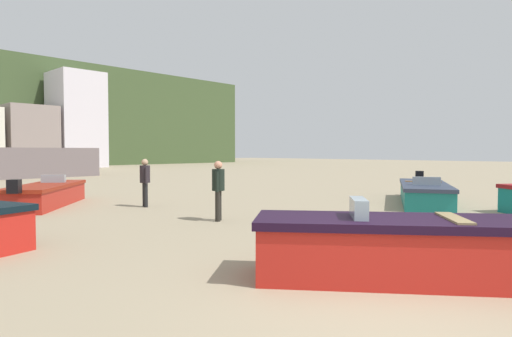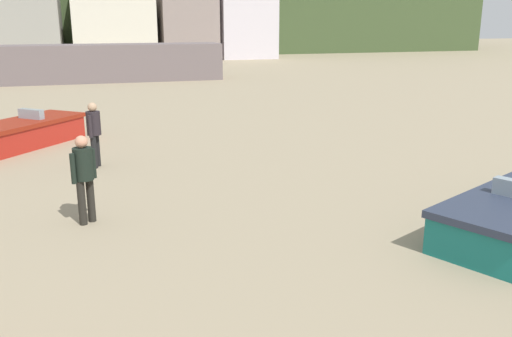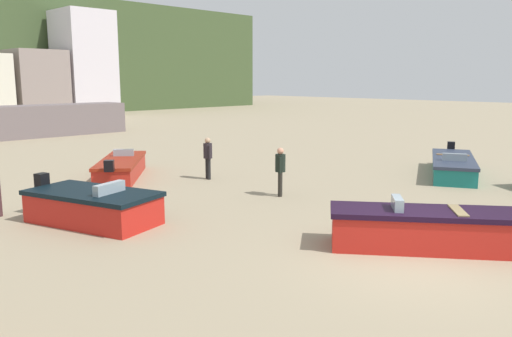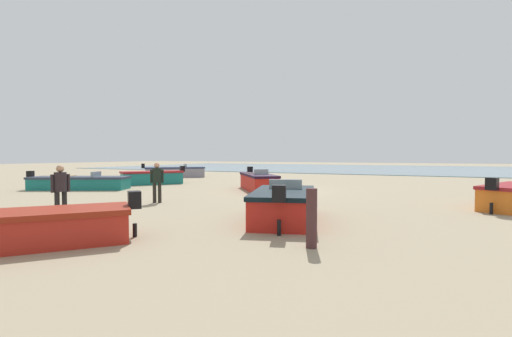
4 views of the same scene
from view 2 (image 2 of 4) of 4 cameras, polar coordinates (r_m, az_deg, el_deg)
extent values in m
cube|color=#6C5F60|center=(33.67, -18.74, 10.23)|extent=(17.35, 2.40, 2.11)
cube|color=#98968C|center=(51.26, -22.54, 13.91)|extent=(5.22, 6.98, 6.62)
cube|color=beige|center=(51.00, -14.54, 14.28)|extent=(6.77, 6.82, 6.11)
cube|color=gray|center=(51.52, -7.29, 14.92)|extent=(4.83, 6.56, 6.62)
cube|color=#B1241A|center=(16.99, -23.89, 2.87)|extent=(3.89, 4.28, 0.63)
cube|color=maroon|center=(16.92, -24.03, 4.11)|extent=(4.01, 4.41, 0.12)
cube|color=#8C9EA8|center=(17.42, -22.24, 5.25)|extent=(0.75, 0.67, 0.28)
cylinder|color=black|center=(10.33, -17.57, -3.41)|extent=(0.20, 0.20, 0.82)
cylinder|color=black|center=(10.45, -16.72, -3.13)|extent=(0.20, 0.20, 0.82)
cylinder|color=black|center=(10.20, -17.45, 0.46)|extent=(0.48, 0.48, 0.58)
cylinder|color=black|center=(10.08, -18.41, -0.02)|extent=(0.13, 0.13, 0.54)
cylinder|color=black|center=(10.34, -16.49, 0.51)|extent=(0.13, 0.13, 0.54)
sphere|color=tan|center=(10.11, -17.63, 2.65)|extent=(0.31, 0.31, 0.22)
cylinder|color=black|center=(14.31, -16.12, 1.84)|extent=(0.18, 0.18, 0.82)
cylinder|color=black|center=(14.13, -16.40, 1.65)|extent=(0.18, 0.18, 0.82)
cylinder|color=#282126|center=(14.08, -16.47, 4.51)|extent=(0.44, 0.44, 0.58)
cylinder|color=#282126|center=(14.29, -16.14, 4.53)|extent=(0.12, 0.12, 0.54)
cylinder|color=#282126|center=(13.88, -16.78, 4.18)|extent=(0.12, 0.12, 0.54)
sphere|color=tan|center=(14.01, -16.59, 6.12)|extent=(0.28, 0.28, 0.22)
camera|label=1|loc=(8.21, -94.68, -13.81)|focal=30.25mm
camera|label=3|loc=(12.82, -112.09, -4.81)|focal=36.18mm
camera|label=4|loc=(22.96, -42.15, 7.17)|focal=24.27mm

